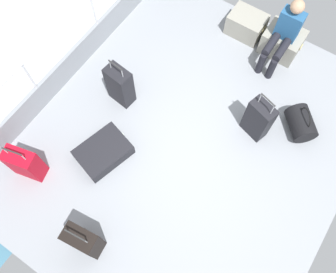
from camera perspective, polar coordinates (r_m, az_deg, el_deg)
name	(u,v)px	position (r m, az deg, el deg)	size (l,w,h in m)	color
ground_plane	(190,141)	(5.23, 3.53, -0.73)	(4.40, 5.20, 0.06)	gray
gunwale_port	(72,63)	(5.78, -15.17, 11.34)	(0.06, 5.20, 0.45)	gray
railing_port	(62,39)	(5.36, -16.64, 14.72)	(0.04, 4.20, 1.02)	silver
sea_wake	(18,44)	(7.05, -22.96, 13.43)	(12.00, 12.00, 0.01)	teal
cargo_crate_0	(246,24)	(6.24, 12.45, 17.15)	(0.61, 0.44, 0.38)	gray
cargo_crate_1	(282,42)	(6.13, 17.82, 14.25)	(0.62, 0.49, 0.41)	gray
passenger_seated	(284,34)	(5.73, 18.11, 15.42)	(0.34, 0.66, 1.11)	#26598C
suitcase_0	(258,119)	(5.10, 14.24, 2.68)	(0.41, 0.30, 0.91)	black
suitcase_1	(25,164)	(5.13, -21.95, -4.04)	(0.47, 0.32, 0.74)	#B70C1E
suitcase_2	(120,85)	(5.27, -7.71, 8.12)	(0.40, 0.27, 0.86)	black
suitcase_3	(84,241)	(4.63, -13.37, -15.94)	(0.44, 0.28, 0.76)	black
suitcase_4	(103,152)	(5.10, -10.31, -2.45)	(0.70, 0.83, 0.21)	black
duffel_bag	(301,123)	(5.46, 20.54, 2.01)	(0.58, 0.58, 0.50)	black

